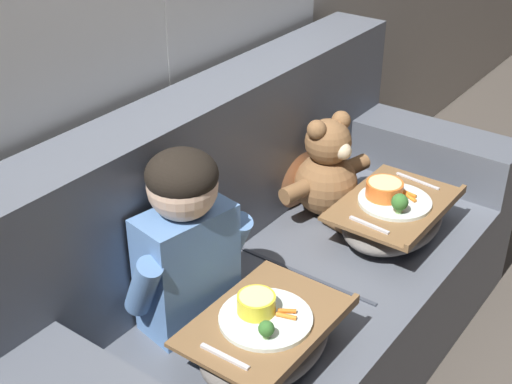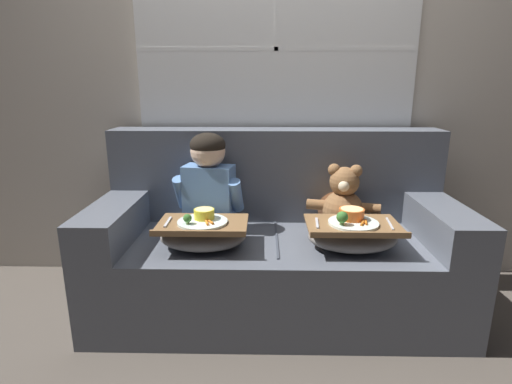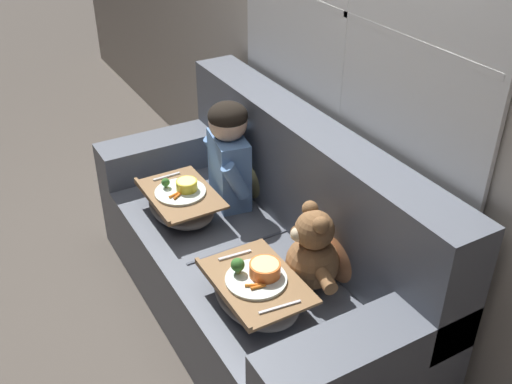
{
  "view_description": "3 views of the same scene",
  "coord_description": "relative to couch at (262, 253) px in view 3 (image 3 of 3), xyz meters",
  "views": [
    {
      "loc": [
        -1.54,
        -1.0,
        1.77
      ],
      "look_at": [
        -0.09,
        0.06,
        0.74
      ],
      "focal_mm": 50.0,
      "sensor_mm": 36.0,
      "label": 1
    },
    {
      "loc": [
        -0.07,
        -2.02,
        1.22
      ],
      "look_at": [
        -0.11,
        0.05,
        0.66
      ],
      "focal_mm": 28.0,
      "sensor_mm": 36.0,
      "label": 2
    },
    {
      "loc": [
        1.93,
        -1.06,
        2.09
      ],
      "look_at": [
        0.02,
        0.03,
        0.71
      ],
      "focal_mm": 42.0,
      "sensor_mm": 36.0,
      "label": 3
    }
  ],
  "objects": [
    {
      "name": "lap_tray_teddy",
      "position": [
        0.37,
        -0.24,
        0.16
      ],
      "size": [
        0.45,
        0.32,
        0.21
      ],
      "color": "slate",
      "rests_on": "teddy_bear"
    },
    {
      "name": "teddy_bear",
      "position": [
        0.37,
        0.02,
        0.24
      ],
      "size": [
        0.4,
        0.29,
        0.37
      ],
      "color": "brown",
      "rests_on": "couch"
    },
    {
      "name": "couch",
      "position": [
        0.0,
        0.0,
        0.0
      ],
      "size": [
        1.91,
        0.84,
        0.97
      ],
      "color": "#565B66",
      "rests_on": "ground_plane"
    },
    {
      "name": "throw_pillow_behind_teddy",
      "position": [
        0.37,
        0.17,
        0.24
      ],
      "size": [
        0.34,
        0.17,
        0.36
      ],
      "color": "#B2754C",
      "rests_on": "couch"
    },
    {
      "name": "ground_plane",
      "position": [
        0.0,
        -0.07,
        -0.35
      ],
      "size": [
        14.0,
        14.0,
        0.0
      ],
      "primitive_type": "plane",
      "color": "#4C443D"
    },
    {
      "name": "child_figure",
      "position": [
        -0.37,
        0.02,
        0.38
      ],
      "size": [
        0.4,
        0.21,
        0.54
      ],
      "color": "#5B84BC",
      "rests_on": "couch"
    },
    {
      "name": "throw_pillow_behind_child",
      "position": [
        -0.37,
        0.17,
        0.24
      ],
      "size": [
        0.33,
        0.16,
        0.34
      ],
      "color": "#898456",
      "rests_on": "couch"
    },
    {
      "name": "wall_back_with_window",
      "position": [
        0.0,
        0.43,
        0.96
      ],
      "size": [
        8.0,
        0.08,
        2.6
      ],
      "color": "#BCB2A3",
      "rests_on": "ground_plane"
    },
    {
      "name": "lap_tray_child",
      "position": [
        -0.37,
        -0.24,
        0.16
      ],
      "size": [
        0.44,
        0.31,
        0.19
      ],
      "color": "slate",
      "rests_on": "child_figure"
    }
  ]
}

